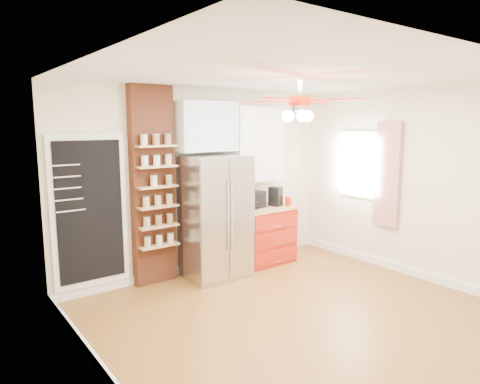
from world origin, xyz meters
TOP-DOWN VIEW (x-y plane):
  - floor at (0.00, 0.00)m, footprint 4.50×4.50m
  - ceiling at (0.00, 0.00)m, footprint 4.50×4.50m
  - wall_back at (0.00, 2.00)m, footprint 4.50×0.02m
  - wall_left at (-2.25, 0.00)m, footprint 0.02×4.00m
  - wall_right at (2.25, 0.00)m, footprint 0.02×4.00m
  - chalkboard at (-1.70, 1.96)m, footprint 0.95×0.05m
  - brick_pillar at (-0.85, 1.92)m, footprint 0.60×0.16m
  - fridge at (-0.05, 1.63)m, footprint 0.90×0.70m
  - upper_glass_cabinet at (-0.05, 1.82)m, footprint 0.90×0.35m
  - red_cabinet at (0.92, 1.68)m, footprint 0.94×0.64m
  - upper_shelf_unit at (0.92, 1.85)m, footprint 0.90×0.30m
  - window at (2.23, 0.90)m, footprint 0.04×0.75m
  - curtain at (2.18, 0.35)m, footprint 0.06×0.40m
  - ceiling_fan at (0.00, 0.00)m, footprint 1.40×1.40m
  - toaster_oven at (0.65, 1.73)m, footprint 0.51×0.37m
  - coffee_maker at (1.11, 1.62)m, footprint 0.21×0.22m
  - canister_left at (1.29, 1.52)m, footprint 0.12×0.12m
  - canister_right at (1.20, 1.75)m, footprint 0.13×0.13m
  - pantry_jar_oats at (-0.91, 1.76)m, footprint 0.12×0.12m
  - pantry_jar_beans at (-0.69, 1.75)m, footprint 0.11×0.11m

SIDE VIEW (x-z plane):
  - floor at x=0.00m, z-range 0.00..0.00m
  - red_cabinet at x=0.92m, z-range 0.00..0.90m
  - fridge at x=-0.05m, z-range 0.00..1.75m
  - canister_right at x=1.20m, z-range 0.90..1.03m
  - canister_left at x=1.29m, z-range 0.90..1.04m
  - toaster_oven at x=0.65m, z-range 0.90..1.16m
  - coffee_maker at x=1.11m, z-range 0.90..1.20m
  - chalkboard at x=-1.70m, z-range 0.12..2.08m
  - wall_back at x=0.00m, z-range 0.00..2.70m
  - wall_left at x=-2.25m, z-range 0.00..2.70m
  - wall_right at x=2.25m, z-range 0.00..2.70m
  - brick_pillar at x=-0.85m, z-range 0.00..2.70m
  - pantry_jar_beans at x=-0.69m, z-range 1.37..1.50m
  - pantry_jar_oats at x=-0.91m, z-range 1.37..1.51m
  - curtain at x=2.18m, z-range 0.67..2.23m
  - window at x=2.23m, z-range 1.02..2.08m
  - upper_shelf_unit at x=0.92m, z-range 1.30..2.45m
  - upper_glass_cabinet at x=-0.05m, z-range 1.80..2.50m
  - ceiling_fan at x=0.00m, z-range 2.20..2.65m
  - ceiling at x=0.00m, z-range 2.70..2.70m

